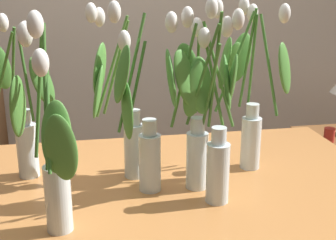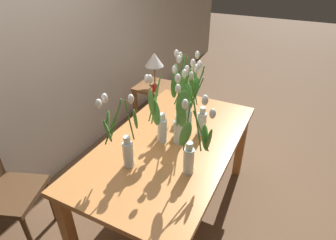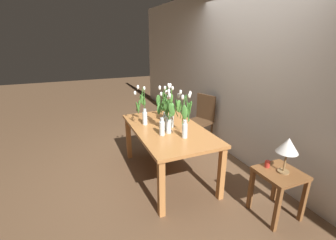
# 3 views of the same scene
# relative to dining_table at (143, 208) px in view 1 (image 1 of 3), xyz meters

# --- Properties ---
(dining_table) EXTENTS (1.60, 0.90, 0.74)m
(dining_table) POSITION_rel_dining_table_xyz_m (0.00, 0.00, 0.00)
(dining_table) COLOR #B7753D
(dining_table) RESTS_ON ground
(tulip_vase_0) EXTENTS (0.17, 0.20, 0.57)m
(tulip_vase_0) POSITION_rel_dining_table_xyz_m (-0.26, -0.28, 0.29)
(tulip_vase_0) COLOR silver
(tulip_vase_0) RESTS_ON dining_table
(tulip_vase_1) EXTENTS (0.28, 0.19, 0.53)m
(tulip_vase_1) POSITION_rel_dining_table_xyz_m (-0.38, 0.14, 0.30)
(tulip_vase_1) COLOR silver
(tulip_vase_1) RESTS_ON dining_table
(tulip_vase_2) EXTENTS (0.28, 0.18, 0.58)m
(tulip_vase_2) POSITION_rel_dining_table_xyz_m (0.37, 0.07, 0.34)
(tulip_vase_2) COLOR silver
(tulip_vase_2) RESTS_ON dining_table
(tulip_vase_3) EXTENTS (0.15, 0.14, 0.58)m
(tulip_vase_3) POSITION_rel_dining_table_xyz_m (-0.01, -0.07, 0.28)
(tulip_vase_3) COLOR silver
(tulip_vase_3) RESTS_ON dining_table
(tulip_vase_4) EXTENTS (0.17, 0.14, 0.56)m
(tulip_vase_4) POSITION_rel_dining_table_xyz_m (-0.05, 0.06, 0.28)
(tulip_vase_4) COLOR silver
(tulip_vase_4) RESTS_ON dining_table
(tulip_vase_5) EXTENTS (0.23, 0.22, 0.55)m
(tulip_vase_5) POSITION_rel_dining_table_xyz_m (0.18, -0.05, 0.33)
(tulip_vase_5) COLOR silver
(tulip_vase_5) RESTS_ON dining_table
(tulip_vase_6) EXTENTS (0.17, 0.16, 0.58)m
(tulip_vase_6) POSITION_rel_dining_table_xyz_m (0.18, -0.13, 0.31)
(tulip_vase_6) COLOR silver
(tulip_vase_6) RESTS_ON dining_table
(pillar_candle) EXTENTS (0.06, 0.06, 0.07)m
(pillar_candle) POSITION_rel_dining_table_xyz_m (1.08, 0.74, -0.06)
(pillar_candle) COLOR #B72D23
(pillar_candle) RESTS_ON side_table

